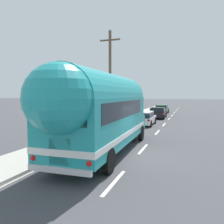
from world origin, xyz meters
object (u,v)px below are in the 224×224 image
painted_bus (102,109)px  car_third (162,109)px  car_lead (144,117)px  utility_pole (110,78)px  car_second (158,112)px

painted_bus → car_third: painted_bus is taller
painted_bus → car_lead: 11.97m
painted_bus → car_third: size_ratio=2.35×
utility_pole → car_third: bearing=82.7°
car_third → car_lead: bearing=-90.1°
car_second → painted_bus: bearing=-90.6°
painted_bus → car_second: size_ratio=2.33×
painted_bus → car_third: (-0.15, 26.76, -1.56)m
car_lead → car_second: bearing=87.1°
car_second → car_third: bearing=92.7°
painted_bus → car_lead: painted_bus is taller
utility_pole → car_second: bearing=76.1°
utility_pole → car_lead: bearing=56.1°
car_lead → car_third: bearing=89.9°
car_lead → painted_bus: bearing=-89.2°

